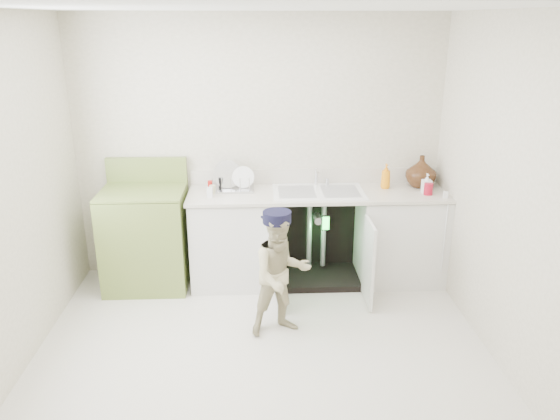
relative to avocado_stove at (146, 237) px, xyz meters
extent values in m
plane|color=beige|center=(1.08, -1.18, -0.49)|extent=(3.50, 3.50, 0.00)
cube|color=beige|center=(1.08, 0.32, 0.76)|extent=(3.50, 2.50, 0.02)
cube|color=beige|center=(1.08, -2.68, 0.76)|extent=(3.50, 2.50, 0.02)
cube|color=beige|center=(-0.67, -1.18, 0.76)|extent=(2.50, 3.00, 0.02)
cube|color=beige|center=(2.83, -1.18, 0.76)|extent=(2.50, 3.00, 0.02)
plane|color=white|center=(1.08, -1.18, 2.01)|extent=(3.50, 3.50, 0.00)
cube|color=white|center=(0.83, 0.02, -0.06)|extent=(0.80, 0.60, 0.86)
cube|color=white|center=(2.43, 0.02, -0.06)|extent=(0.80, 0.60, 0.86)
cube|color=black|center=(1.63, 0.29, -0.06)|extent=(0.80, 0.06, 0.86)
cube|color=black|center=(1.63, 0.02, -0.46)|extent=(0.80, 0.60, 0.06)
cylinder|color=gray|center=(1.56, 0.12, -0.04)|extent=(0.05, 0.05, 0.70)
cylinder|color=gray|center=(1.70, 0.12, -0.04)|extent=(0.05, 0.05, 0.70)
cylinder|color=gray|center=(1.63, 0.07, 0.13)|extent=(0.07, 0.18, 0.07)
cube|color=white|center=(1.23, -0.48, -0.09)|extent=(0.03, 0.40, 0.76)
cube|color=white|center=(2.03, -0.48, -0.09)|extent=(0.02, 0.40, 0.76)
cube|color=beige|center=(1.63, 0.02, 0.40)|extent=(2.44, 0.64, 0.03)
cube|color=beige|center=(1.63, 0.31, 0.49)|extent=(2.44, 0.02, 0.15)
cube|color=white|center=(1.63, 0.02, 0.41)|extent=(0.85, 0.55, 0.02)
cube|color=gray|center=(1.43, 0.02, 0.42)|extent=(0.34, 0.40, 0.01)
cube|color=gray|center=(1.84, 0.02, 0.42)|extent=(0.34, 0.40, 0.01)
cylinder|color=silver|center=(1.63, 0.24, 0.50)|extent=(0.03, 0.03, 0.17)
cylinder|color=silver|center=(1.63, 0.18, 0.58)|extent=(0.02, 0.14, 0.02)
cylinder|color=silver|center=(1.74, 0.24, 0.45)|extent=(0.04, 0.04, 0.06)
cylinder|color=white|center=(2.76, -0.29, 0.06)|extent=(0.01, 0.01, 0.70)
cube|color=white|center=(2.76, -0.20, 0.44)|extent=(0.04, 0.02, 0.06)
cube|color=silver|center=(0.81, 0.14, 0.42)|extent=(0.42, 0.28, 0.02)
cylinder|color=silver|center=(0.78, 0.16, 0.50)|extent=(0.26, 0.10, 0.25)
cylinder|color=white|center=(0.93, 0.14, 0.49)|extent=(0.21, 0.05, 0.20)
cylinder|color=silver|center=(0.65, 0.04, 0.49)|extent=(0.01, 0.01, 0.12)
cylinder|color=silver|center=(0.73, 0.04, 0.49)|extent=(0.01, 0.01, 0.12)
cylinder|color=silver|center=(0.81, 0.04, 0.49)|extent=(0.01, 0.01, 0.12)
cylinder|color=silver|center=(0.90, 0.04, 0.49)|extent=(0.01, 0.01, 0.12)
cylinder|color=silver|center=(0.98, 0.04, 0.49)|extent=(0.01, 0.01, 0.12)
imported|color=#4D2C16|center=(2.63, 0.16, 0.56)|extent=(0.29, 0.29, 0.30)
imported|color=orange|center=(2.28, 0.12, 0.53)|extent=(0.09, 0.09, 0.24)
imported|color=white|center=(2.63, -0.04, 0.50)|extent=(0.08, 0.08, 0.18)
cylinder|color=#A80E24|center=(2.63, -0.10, 0.47)|extent=(0.08, 0.08, 0.11)
cylinder|color=#A6130E|center=(0.62, 0.10, 0.46)|extent=(0.05, 0.05, 0.10)
cylinder|color=#BBB789|center=(0.64, 0.02, 0.45)|extent=(0.06, 0.06, 0.08)
cylinder|color=black|center=(0.71, 0.14, 0.47)|extent=(0.04, 0.04, 0.12)
cube|color=silver|center=(0.63, -0.08, 0.46)|extent=(0.05, 0.05, 0.09)
cube|color=olive|center=(0.00, -0.01, -0.03)|extent=(0.76, 0.65, 0.92)
cube|color=olive|center=(0.00, -0.01, 0.45)|extent=(0.76, 0.65, 0.02)
cube|color=olive|center=(0.00, 0.28, 0.58)|extent=(0.76, 0.06, 0.24)
cylinder|color=black|center=(-0.19, -0.17, 0.44)|extent=(0.17, 0.17, 0.02)
cylinder|color=silver|center=(-0.19, -0.17, 0.46)|extent=(0.20, 0.20, 0.01)
cylinder|color=black|center=(-0.19, 0.15, 0.44)|extent=(0.17, 0.17, 0.02)
cylinder|color=silver|center=(-0.19, 0.15, 0.46)|extent=(0.20, 0.20, 0.01)
cylinder|color=black|center=(0.19, -0.17, 0.44)|extent=(0.17, 0.17, 0.02)
cylinder|color=silver|center=(0.19, -0.17, 0.46)|extent=(0.20, 0.20, 0.01)
cylinder|color=black|center=(0.19, 0.15, 0.44)|extent=(0.17, 0.17, 0.02)
cylinder|color=silver|center=(0.19, 0.15, 0.46)|extent=(0.20, 0.20, 0.01)
imported|color=tan|center=(1.23, -0.92, 0.02)|extent=(0.59, 0.52, 1.03)
cylinder|color=black|center=(1.23, -0.92, 0.51)|extent=(0.28, 0.28, 0.09)
cube|color=black|center=(1.20, -0.82, 0.47)|extent=(0.19, 0.14, 0.01)
cube|color=black|center=(1.66, -0.32, 0.23)|extent=(0.07, 0.01, 0.14)
cube|color=#26F23F|center=(1.66, -0.33, 0.23)|extent=(0.06, 0.00, 0.12)
camera|label=1|loc=(1.05, -4.83, 1.94)|focal=35.00mm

